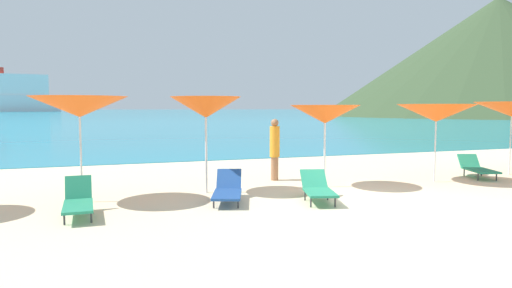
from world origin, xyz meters
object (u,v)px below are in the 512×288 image
(umbrella_4, at_px, (436,113))
(lounge_chair_0, at_px, (228,190))
(lounge_chair_4, at_px, (477,168))
(umbrella_5, at_px, (512,109))
(umbrella_3, at_px, (325,114))
(umbrella_2, at_px, (206,107))
(beachgoer_0, at_px, (275,147))
(cruise_ship, at_px, (14,95))
(lounge_chair_3, at_px, (78,201))
(lounge_chair_5, at_px, (318,188))
(umbrella_1, at_px, (79,107))

(umbrella_4, bearing_deg, lounge_chair_0, -174.15)
(lounge_chair_4, bearing_deg, lounge_chair_0, -153.79)
(umbrella_5, bearing_deg, umbrella_3, -179.79)
(umbrella_2, relative_size, beachgoer_0, 1.33)
(cruise_ship, bearing_deg, umbrella_3, -88.59)
(umbrella_3, bearing_deg, lounge_chair_3, -167.75)
(umbrella_2, xyz_separation_m, umbrella_3, (3.17, -0.27, -0.18))
(umbrella_4, height_order, beachgoer_0, umbrella_4)
(umbrella_4, bearing_deg, umbrella_2, 174.69)
(umbrella_2, distance_m, lounge_chair_5, 3.38)
(umbrella_2, height_order, lounge_chair_3, umbrella_2)
(umbrella_1, xyz_separation_m, lounge_chair_0, (3.10, -1.09, -1.87))
(umbrella_3, height_order, beachgoer_0, umbrella_3)
(lounge_chair_0, height_order, lounge_chair_4, lounge_chair_0)
(umbrella_1, bearing_deg, umbrella_5, -0.35)
(lounge_chair_0, height_order, beachgoer_0, beachgoer_0)
(umbrella_5, distance_m, lounge_chair_4, 2.29)
(lounge_chair_3, height_order, beachgoer_0, beachgoer_0)
(beachgoer_0, bearing_deg, umbrella_4, -73.55)
(umbrella_1, distance_m, cruise_ship, 240.86)
(lounge_chair_0, bearing_deg, lounge_chair_4, 25.63)
(umbrella_4, relative_size, lounge_chair_4, 1.41)
(lounge_chair_3, distance_m, cruise_ship, 242.32)
(umbrella_2, xyz_separation_m, lounge_chair_5, (2.11, -1.92, -1.81))
(umbrella_1, xyz_separation_m, lounge_chair_5, (5.02, -1.75, -1.83))
(lounge_chair_4, distance_m, lounge_chair_5, 6.42)
(umbrella_4, height_order, lounge_chair_5, umbrella_4)
(umbrella_1, xyz_separation_m, umbrella_3, (6.08, -0.10, -0.20))
(lounge_chair_5, distance_m, cruise_ship, 243.43)
(lounge_chair_0, bearing_deg, umbrella_4, 25.27)
(lounge_chair_3, height_order, lounge_chair_5, lounge_chair_3)
(umbrella_3, bearing_deg, beachgoer_0, 119.33)
(lounge_chair_3, bearing_deg, umbrella_3, 11.73)
(lounge_chair_5, bearing_deg, cruise_ship, 115.81)
(lounge_chair_4, xyz_separation_m, beachgoer_0, (-6.01, 1.59, 0.67))
(umbrella_4, height_order, lounge_chair_3, umbrella_4)
(umbrella_2, bearing_deg, umbrella_5, -1.43)
(umbrella_4, distance_m, umbrella_5, 3.28)
(umbrella_4, distance_m, lounge_chair_4, 2.48)
(lounge_chair_5, bearing_deg, umbrella_1, 177.00)
(umbrella_4, relative_size, umbrella_5, 1.00)
(umbrella_1, height_order, lounge_chair_3, umbrella_1)
(umbrella_2, xyz_separation_m, lounge_chair_4, (8.34, -0.37, -1.83))
(umbrella_5, height_order, lounge_chair_4, umbrella_5)
(umbrella_4, xyz_separation_m, beachgoer_0, (-4.19, 1.82, -1.00))
(umbrella_3, xyz_separation_m, umbrella_4, (3.36, -0.34, 0.02))
(beachgoer_0, bearing_deg, umbrella_1, 144.75)
(umbrella_3, relative_size, lounge_chair_0, 1.23)
(lounge_chair_4, height_order, lounge_chair_5, lounge_chair_4)
(umbrella_4, distance_m, lounge_chair_3, 9.67)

